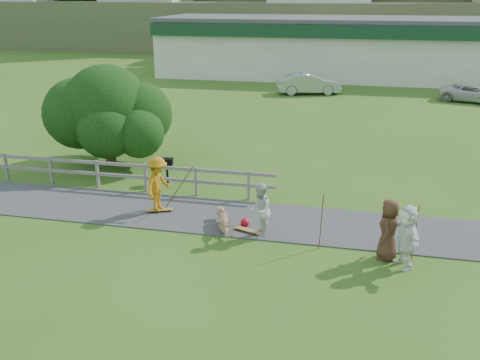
{
  "coord_description": "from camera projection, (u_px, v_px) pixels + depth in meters",
  "views": [
    {
      "loc": [
        5.68,
        -14.61,
        7.21
      ],
      "look_at": [
        1.96,
        2.0,
        1.2
      ],
      "focal_mm": 40.0,
      "sensor_mm": 36.0,
      "label": 1
    }
  ],
  "objects": [
    {
      "name": "bbq",
      "position": [
        167.0,
        171.0,
        21.16
      ],
      "size": [
        0.53,
        0.44,
        1.02
      ],
      "primitive_type": null,
      "rotation": [
        0.0,
        0.0,
        0.18
      ],
      "color": "black",
      "rests_on": "ground"
    },
    {
      "name": "tree",
      "position": [
        109.0,
        129.0,
        23.17
      ],
      "size": [
        5.83,
        5.83,
        3.15
      ],
      "primitive_type": null,
      "color": "black",
      "rests_on": "ground"
    },
    {
      "name": "pole_spec_left",
      "position": [
        321.0,
        222.0,
        15.61
      ],
      "size": [
        0.03,
        0.03,
        1.71
      ],
      "primitive_type": "cylinder",
      "color": "brown",
      "rests_on": "ground"
    },
    {
      "name": "spectator_c",
      "position": [
        389.0,
        230.0,
        15.01
      ],
      "size": [
        0.73,
        0.97,
        1.79
      ],
      "primitive_type": "imported",
      "rotation": [
        0.0,
        0.0,
        4.51
      ],
      "color": "#4D2E1F",
      "rests_on": "ground"
    },
    {
      "name": "car_silver",
      "position": [
        309.0,
        84.0,
        39.64
      ],
      "size": [
        4.89,
        2.85,
        1.52
      ],
      "primitive_type": "imported",
      "rotation": [
        0.0,
        0.0,
        1.86
      ],
      "color": "#A5A8AD",
      "rests_on": "ground"
    },
    {
      "name": "fence",
      "position": [
        82.0,
        169.0,
        20.76
      ],
      "size": [
        15.05,
        0.1,
        1.1
      ],
      "color": "#69645D",
      "rests_on": "ground"
    },
    {
      "name": "longboard_fallen",
      "position": [
        248.0,
        231.0,
        16.9
      ],
      "size": [
        0.93,
        0.53,
        0.1
      ],
      "primitive_type": null,
      "rotation": [
        0.0,
        0.0,
        -0.36
      ],
      "color": "olive",
      "rests_on": "ground"
    },
    {
      "name": "spectator_d",
      "position": [
        406.0,
        236.0,
        14.57
      ],
      "size": [
        1.16,
        1.77,
        1.83
      ],
      "primitive_type": "imported",
      "rotation": [
        0.0,
        0.0,
        5.12
      ],
      "color": "white",
      "rests_on": "ground"
    },
    {
      "name": "pole_spec_right",
      "position": [
        415.0,
        233.0,
        14.89
      ],
      "size": [
        0.03,
        0.03,
        1.72
      ],
      "primitive_type": "cylinder",
      "color": "brown",
      "rests_on": "ground"
    },
    {
      "name": "skater_fallen",
      "position": [
        224.0,
        220.0,
        17.06
      ],
      "size": [
        1.83,
        1.05,
        0.66
      ],
      "primitive_type": "imported",
      "rotation": [
        0.0,
        0.0,
        0.37
      ],
      "color": "tan",
      "rests_on": "ground"
    },
    {
      "name": "car_white",
      "position": [
        474.0,
        93.0,
        36.81
      ],
      "size": [
        4.87,
        3.23,
        1.24
      ],
      "primitive_type": "imported",
      "rotation": [
        0.0,
        0.0,
        1.29
      ],
      "color": "#BCBDB8",
      "rests_on": "ground"
    },
    {
      "name": "longboard_rider",
      "position": [
        160.0,
        211.0,
        18.47
      ],
      "size": [
        0.93,
        0.55,
        0.1
      ],
      "primitive_type": null,
      "rotation": [
        0.0,
        0.0,
        0.38
      ],
      "color": "olive",
      "rests_on": "ground"
    },
    {
      "name": "ground",
      "position": [
        166.0,
        231.0,
        17.02
      ],
      "size": [
        260.0,
        260.0,
        0.0
      ],
      "primitive_type": "plane",
      "color": "#335F1B",
      "rests_on": "ground"
    },
    {
      "name": "spectator_a",
      "position": [
        260.0,
        211.0,
        16.38
      ],
      "size": [
        0.74,
        0.91,
        1.76
      ],
      "primitive_type": "imported",
      "rotation": [
        0.0,
        0.0,
        4.8
      ],
      "color": "silver",
      "rests_on": "ground"
    },
    {
      "name": "strip_mall",
      "position": [
        343.0,
        47.0,
        47.48
      ],
      "size": [
        32.5,
        10.75,
        5.1
      ],
      "color": "beige",
      "rests_on": "ground"
    },
    {
      "name": "helmet",
      "position": [
        245.0,
        222.0,
        17.32
      ],
      "size": [
        0.29,
        0.29,
        0.29
      ],
      "primitive_type": "sphere",
      "color": "red",
      "rests_on": "ground"
    },
    {
      "name": "path",
      "position": [
        181.0,
        213.0,
        18.39
      ],
      "size": [
        34.0,
        3.0,
        0.04
      ],
      "primitive_type": "cube",
      "color": "#3A3A3D",
      "rests_on": "ground"
    },
    {
      "name": "skater_rider",
      "position": [
        158.0,
        187.0,
        18.17
      ],
      "size": [
        0.9,
        1.32,
        1.89
      ],
      "primitive_type": "imported",
      "rotation": [
        0.0,
        0.0,
        1.4
      ],
      "color": "#B97511",
      "rests_on": "ground"
    },
    {
      "name": "pole_rider",
      "position": [
        179.0,
        183.0,
        18.4
      ],
      "size": [
        0.03,
        0.03,
        1.97
      ],
      "primitive_type": "cylinder",
      "color": "brown",
      "rests_on": "ground"
    }
  ]
}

